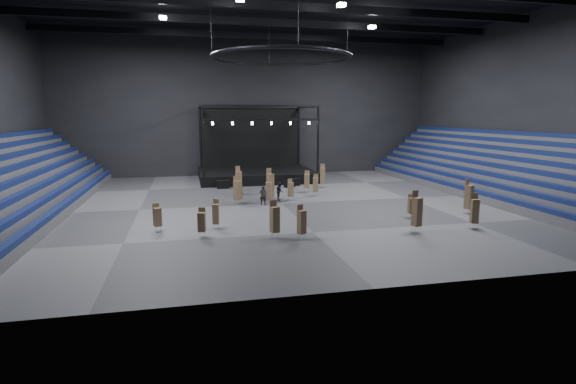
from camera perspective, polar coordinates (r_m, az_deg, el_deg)
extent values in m
plane|color=#4A4A4D|center=(41.24, -0.77, -1.46)|extent=(50.00, 50.00, 0.00)
cube|color=black|center=(61.15, -4.92, 10.66)|extent=(50.00, 0.20, 18.00)
cube|color=black|center=(20.37, 11.71, 12.24)|extent=(50.00, 0.20, 18.00)
cube|color=black|center=(51.74, 27.87, 9.74)|extent=(0.20, 42.00, 18.00)
cube|color=#4C4C4F|center=(42.39, -30.40, -2.00)|extent=(7.20, 40.00, 0.75)
cube|color=#0E1940|center=(41.39, -26.14, -1.10)|extent=(0.59, 40.00, 0.40)
cube|color=#4C4C4F|center=(42.47, -31.02, -1.52)|extent=(6.30, 40.00, 1.50)
cube|color=#0E1940|center=(41.49, -27.42, -0.12)|extent=(0.59, 40.00, 0.40)
cube|color=#4C4C4F|center=(42.55, -31.64, -1.04)|extent=(5.40, 40.00, 2.25)
cube|color=#0E1940|center=(41.63, -28.70, 0.85)|extent=(0.59, 40.00, 0.40)
cube|color=#4C4C4F|center=(42.64, -32.25, -0.57)|extent=(4.50, 40.00, 3.00)
cube|color=#0E1940|center=(41.79, -29.97, 1.82)|extent=(0.59, 40.00, 0.40)
cube|color=#0E1940|center=(41.99, -31.23, 2.77)|extent=(0.59, 40.00, 0.40)
cube|color=#0E1940|center=(42.22, -32.48, 3.71)|extent=(0.59, 40.00, 0.40)
cube|color=#4C4C4F|center=(50.08, 23.94, 0.14)|extent=(7.20, 40.00, 0.75)
cube|color=#0E1940|center=(48.12, 20.84, 0.67)|extent=(0.59, 40.00, 0.40)
cube|color=#4C4C4F|center=(50.30, 24.38, 0.58)|extent=(6.30, 40.00, 1.50)
cube|color=#0E1940|center=(48.52, 21.78, 1.58)|extent=(0.59, 40.00, 0.40)
cube|color=#4C4C4F|center=(50.52, 24.82, 1.01)|extent=(5.40, 40.00, 2.25)
cube|color=#0E1940|center=(48.94, 22.71, 2.47)|extent=(0.59, 40.00, 0.40)
cube|color=#4C4C4F|center=(50.74, 25.25, 1.44)|extent=(4.50, 40.00, 3.00)
cube|color=#0E1940|center=(49.38, 23.62, 3.34)|extent=(0.59, 40.00, 0.40)
cube|color=#4C4C4F|center=(50.97, 25.69, 1.87)|extent=(3.60, 40.00, 3.75)
cube|color=#0E1940|center=(49.85, 24.52, 4.20)|extent=(0.59, 40.00, 0.40)
cube|color=#4C4C4F|center=(51.20, 26.11, 2.29)|extent=(2.70, 40.00, 4.50)
cube|color=#0E1940|center=(50.34, 25.40, 5.04)|extent=(0.59, 40.00, 0.40)
cube|color=#4C4C4F|center=(51.45, 26.54, 2.71)|extent=(1.80, 40.00, 5.25)
cube|color=#0E1940|center=(50.86, 26.27, 5.87)|extent=(0.59, 40.00, 0.40)
cube|color=#4C4C4F|center=(51.69, 26.96, 3.13)|extent=(0.90, 40.00, 6.00)
cube|color=#0E1940|center=(51.39, 27.12, 6.67)|extent=(0.59, 40.00, 0.40)
cube|color=black|center=(56.20, -4.03, 2.16)|extent=(14.00, 10.00, 1.20)
cube|color=black|center=(60.52, -4.78, 7.07)|extent=(13.30, 0.30, 8.00)
cylinder|color=black|center=(50.60, -10.75, 6.29)|extent=(0.24, 0.24, 7.80)
cylinder|color=black|center=(59.78, -11.07, 6.80)|extent=(0.24, 0.24, 7.80)
cylinder|color=black|center=(52.72, 3.83, 6.57)|extent=(0.24, 0.24, 7.80)
cylinder|color=black|center=(61.59, 1.39, 7.06)|extent=(0.24, 0.24, 7.80)
cube|color=black|center=(51.17, -3.36, 10.85)|extent=(13.40, 0.25, 0.25)
cube|color=black|center=(60.26, -4.80, 10.68)|extent=(13.40, 0.25, 0.25)
cube|color=black|center=(51.16, -3.34, 9.17)|extent=(13.40, 0.20, 0.20)
cylinder|color=white|center=(50.57, -9.57, 8.59)|extent=(0.24, 0.24, 0.35)
cylinder|color=white|center=(50.74, -7.06, 8.66)|extent=(0.24, 0.24, 0.35)
cylinder|color=white|center=(51.00, -4.57, 8.71)|extent=(0.24, 0.24, 0.35)
cylinder|color=white|center=(51.36, -2.11, 8.74)|extent=(0.24, 0.24, 0.35)
cylinder|color=white|center=(51.81, 0.31, 8.75)|extent=(0.24, 0.24, 0.35)
cylinder|color=white|center=(52.34, 2.68, 8.75)|extent=(0.24, 0.24, 0.35)
torus|color=black|center=(40.74, -0.82, 16.77)|extent=(12.30, 12.30, 0.30)
cylinder|color=black|center=(42.74, 7.57, 19.76)|extent=(0.04, 0.04, 5.00)
cylinder|color=black|center=(46.92, -2.42, 18.93)|extent=(0.04, 0.04, 5.00)
cylinder|color=black|center=(40.34, -9.76, 20.30)|extent=(0.04, 0.04, 5.00)
cylinder|color=black|center=(35.38, 1.32, 21.94)|extent=(0.04, 0.04, 5.00)
cube|color=black|center=(41.46, -0.83, 22.55)|extent=(49.00, 0.35, 0.70)
cube|color=black|center=(48.19, -2.66, 20.74)|extent=(49.00, 0.35, 0.70)
cube|color=black|center=(55.96, -4.17, 19.19)|extent=(49.00, 0.35, 0.70)
cube|color=white|center=(44.44, -15.60, 20.55)|extent=(0.60, 0.60, 0.25)
cube|color=white|center=(48.03, 10.62, 19.89)|extent=(0.60, 0.60, 0.25)
cube|color=white|center=(38.60, 6.80, 22.53)|extent=(0.60, 0.60, 0.25)
cube|color=black|center=(50.04, -8.25, 0.97)|extent=(1.37, 0.69, 0.91)
cube|color=black|center=(50.40, 0.19, 1.05)|extent=(1.27, 0.92, 0.76)
cube|color=black|center=(51.44, 0.81, 1.26)|extent=(1.37, 0.97, 0.83)
cylinder|color=silver|center=(50.14, 4.24, 0.79)|extent=(0.03, 0.03, 0.44)
cylinder|color=silver|center=(50.53, 4.10, 0.86)|extent=(0.03, 0.03, 0.44)
cylinder|color=silver|center=(50.26, 4.70, 0.81)|extent=(0.03, 0.03, 0.44)
cylinder|color=silver|center=(50.65, 4.56, 0.88)|extent=(0.03, 0.03, 0.44)
cube|color=olive|center=(50.24, 4.42, 2.08)|extent=(0.63, 0.63, 1.76)
cube|color=olive|center=(50.35, 4.41, 3.05)|extent=(0.51, 0.17, 0.97)
cylinder|color=silver|center=(34.60, 22.42, -4.07)|extent=(0.03, 0.03, 0.41)
cylinder|color=silver|center=(34.91, 22.05, -3.92)|extent=(0.03, 0.03, 0.41)
cylinder|color=silver|center=(34.83, 22.95, -4.02)|extent=(0.03, 0.03, 0.41)
cylinder|color=silver|center=(35.14, 22.58, -3.88)|extent=(0.03, 0.03, 0.41)
cube|color=olive|center=(34.64, 22.62, -2.25)|extent=(0.62, 0.62, 1.73)
cube|color=olive|center=(34.69, 22.60, -0.86)|extent=(0.47, 0.20, 0.95)
cylinder|color=silver|center=(39.43, 21.79, -2.37)|extent=(0.03, 0.03, 0.45)
cylinder|color=silver|center=(39.77, 21.45, -2.25)|extent=(0.03, 0.03, 0.45)
cylinder|color=silver|center=(39.67, 22.30, -2.33)|extent=(0.03, 0.03, 0.45)
cylinder|color=silver|center=(40.01, 21.95, -2.21)|extent=(0.03, 0.03, 0.45)
cube|color=olive|center=(39.50, 21.98, -0.59)|extent=(0.71, 0.71, 1.95)
cube|color=olive|center=(39.47, 21.79, 0.78)|extent=(0.50, 0.27, 1.07)
cylinder|color=silver|center=(45.74, -6.47, -0.13)|extent=(0.03, 0.03, 0.43)
cylinder|color=silver|center=(46.14, -6.53, -0.04)|extent=(0.03, 0.03, 0.43)
cylinder|color=silver|center=(45.79, -5.97, -0.11)|extent=(0.03, 0.03, 0.43)
cylinder|color=silver|center=(46.18, -6.03, -0.02)|extent=(0.03, 0.03, 0.43)
cube|color=olive|center=(45.77, -6.28, 1.42)|extent=(0.63, 0.63, 1.99)
cube|color=olive|center=(45.84, -6.40, 2.62)|extent=(0.49, 0.19, 1.09)
cylinder|color=silver|center=(40.54, -6.68, -1.39)|extent=(0.03, 0.03, 0.46)
cylinder|color=silver|center=(40.97, -6.75, -1.28)|extent=(0.03, 0.03, 0.46)
cylinder|color=silver|center=(40.59, -6.07, -1.37)|extent=(0.03, 0.03, 0.46)
cylinder|color=silver|center=(41.01, -6.14, -1.25)|extent=(0.03, 0.03, 0.46)
cube|color=olive|center=(40.58, -6.44, 0.20)|extent=(0.73, 0.73, 1.74)
cube|color=olive|center=(40.65, -6.63, 1.38)|extent=(0.51, 0.28, 0.96)
cylinder|color=silver|center=(29.49, -2.00, -5.63)|extent=(0.03, 0.03, 0.43)
cylinder|color=silver|center=(29.88, -2.15, -5.43)|extent=(0.03, 0.03, 0.43)
cylinder|color=silver|center=(29.57, -1.22, -5.59)|extent=(0.03, 0.03, 0.43)
cylinder|color=silver|center=(29.95, -1.38, -5.39)|extent=(0.03, 0.03, 0.43)
cube|color=olive|center=(29.46, -1.70, -3.51)|extent=(0.64, 0.64, 1.70)
cube|color=olive|center=(29.47, -1.90, -1.91)|extent=(0.49, 0.20, 0.94)
cylinder|color=silver|center=(32.53, -16.53, -4.60)|extent=(0.03, 0.03, 0.40)
cylinder|color=silver|center=(32.89, -16.49, -4.44)|extent=(0.03, 0.03, 0.40)
cylinder|color=silver|center=(32.50, -15.87, -4.57)|extent=(0.03, 0.03, 0.40)
cylinder|color=silver|center=(32.87, -15.84, -4.41)|extent=(0.03, 0.03, 0.40)
cube|color=olive|center=(32.51, -16.25, -3.07)|extent=(0.63, 0.63, 1.29)
cube|color=olive|center=(32.56, -16.43, -1.98)|extent=(0.44, 0.24, 0.71)
cylinder|color=silver|center=(32.43, -9.40, -4.40)|extent=(0.03, 0.03, 0.35)
cylinder|color=silver|center=(32.75, -9.43, -4.26)|extent=(0.03, 0.03, 0.35)
cylinder|color=silver|center=(32.45, -8.80, -4.37)|extent=(0.03, 0.03, 0.35)
cylinder|color=silver|center=(32.77, -8.85, -4.23)|extent=(0.03, 0.03, 0.35)
cube|color=olive|center=(32.39, -9.16, -2.79)|extent=(0.52, 0.52, 1.43)
cube|color=olive|center=(32.43, -9.14, -1.57)|extent=(0.41, 0.15, 0.79)
cylinder|color=silver|center=(41.43, -6.32, -1.22)|extent=(0.03, 0.03, 0.35)
cylinder|color=silver|center=(41.75, -6.38, -1.14)|extent=(0.03, 0.03, 0.35)
cylinder|color=silver|center=(41.46, -5.87, -1.20)|extent=(0.03, 0.03, 0.35)
cylinder|color=silver|center=(41.79, -5.92, -1.12)|extent=(0.03, 0.03, 0.35)
cube|color=olive|center=(41.45, -6.14, -0.02)|extent=(0.46, 0.46, 1.34)
cube|color=olive|center=(41.52, -6.21, 0.87)|extent=(0.41, 0.09, 0.74)
cylinder|color=silver|center=(42.41, -2.48, -0.84)|extent=(0.03, 0.03, 0.45)
cylinder|color=silver|center=(42.82, -2.58, -0.74)|extent=(0.03, 0.03, 0.45)
cylinder|color=silver|center=(42.48, -1.91, -0.82)|extent=(0.03, 0.03, 0.45)
cylinder|color=silver|center=(42.90, -2.02, -0.72)|extent=(0.03, 0.03, 0.45)
cube|color=olive|center=(42.43, -2.26, 0.91)|extent=(0.71, 0.71, 2.10)
cube|color=olive|center=(42.48, -2.44, 2.28)|extent=(0.51, 0.27, 1.15)
cylinder|color=silver|center=(45.00, 3.34, -0.26)|extent=(0.03, 0.03, 0.40)
cylinder|color=silver|center=(45.37, 3.20, -0.18)|extent=(0.03, 0.03, 0.40)
cylinder|color=silver|center=(45.11, 3.81, -0.24)|extent=(0.03, 0.03, 0.40)
cylinder|color=silver|center=(45.47, 3.67, -0.16)|extent=(0.03, 0.03, 0.40)
cube|color=olive|center=(45.09, 3.52, 0.94)|extent=(0.63, 0.63, 1.43)
cube|color=olive|center=(45.19, 3.55, 1.82)|extent=(0.45, 0.23, 0.79)
cylinder|color=silver|center=(42.54, 0.16, -0.85)|extent=(0.03, 0.03, 0.38)
cylinder|color=silver|center=(42.88, 0.05, -0.77)|extent=(0.03, 0.03, 0.38)
cylinder|color=silver|center=(42.62, 0.62, -0.83)|extent=(0.03, 0.03, 0.38)
cylinder|color=silver|center=(42.96, 0.52, -0.75)|extent=(0.03, 0.03, 0.38)
cube|color=olive|center=(42.60, 0.34, 0.34)|extent=(0.53, 0.53, 1.35)
cube|color=olive|center=(42.67, 0.24, 1.21)|extent=(0.43, 0.14, 0.74)
cylinder|color=silver|center=(30.33, -11.20, -5.41)|extent=(0.03, 0.03, 0.40)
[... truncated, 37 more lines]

